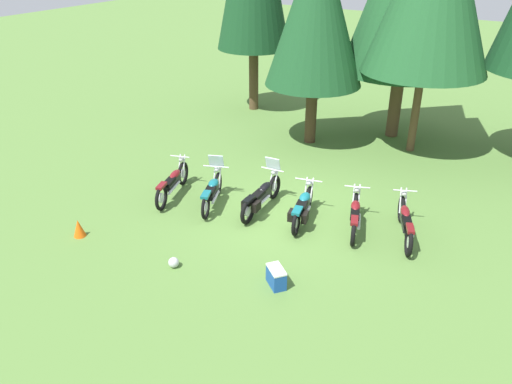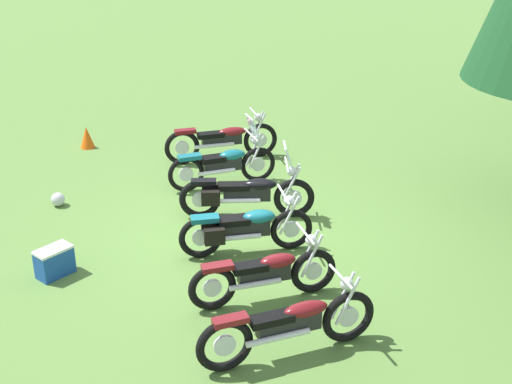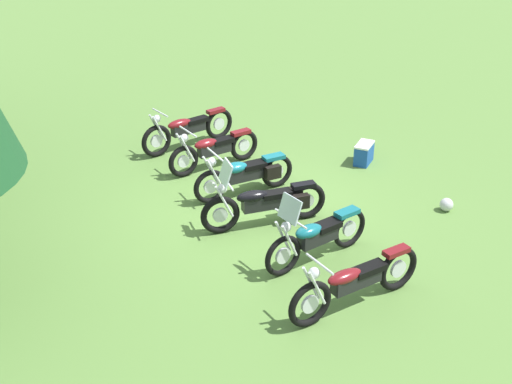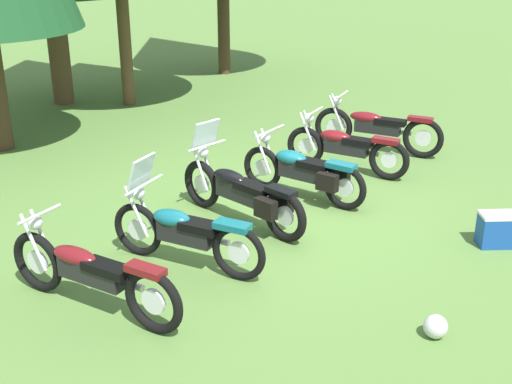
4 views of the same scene
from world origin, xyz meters
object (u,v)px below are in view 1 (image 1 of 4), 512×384
traffic_cone (79,228)px  dropped_helmet (174,262)px  motorcycle_4 (355,215)px  pine_tree_1 (316,8)px  motorcycle_5 (405,221)px  motorcycle_1 (212,190)px  motorcycle_2 (261,196)px  picnic_cooler (276,277)px  motorcycle_3 (303,207)px  motorcycle_0 (173,182)px

traffic_cone → dropped_helmet: bearing=4.0°
motorcycle_4 → traffic_cone: (-6.03, -4.09, -0.20)m
pine_tree_1 → motorcycle_5: bearing=-43.4°
motorcycle_1 → motorcycle_4: motorcycle_1 is taller
motorcycle_1 → motorcycle_5: (5.28, 1.23, -0.02)m
motorcycle_2 → motorcycle_5: bearing=-83.2°
motorcycle_4 → motorcycle_2: bearing=79.1°
motorcycle_1 → picnic_cooler: size_ratio=3.28×
motorcycle_2 → motorcycle_5: size_ratio=1.05×
motorcycle_3 → motorcycle_2: bearing=78.6°
motorcycle_2 → motorcycle_5: 3.99m
motorcycle_4 → pine_tree_1: (-3.84, 5.15, 4.38)m
motorcycle_5 → traffic_cone: 8.53m
motorcycle_0 → dropped_helmet: (2.37, -2.86, -0.33)m
motorcycle_5 → motorcycle_2: bearing=77.7°
motorcycle_0 → motorcycle_1: motorcycle_1 is taller
motorcycle_2 → motorcycle_3: size_ratio=1.12×
motorcycle_1 → pine_tree_1: bearing=-23.5°
motorcycle_2 → pine_tree_1: bearing=8.0°
motorcycle_3 → traffic_cone: size_ratio=4.46×
dropped_helmet → pine_tree_1: bearing=95.2°
picnic_cooler → traffic_cone: traffic_cone is taller
motorcycle_0 → motorcycle_4: 5.48m
motorcycle_2 → motorcycle_4: bearing=-85.3°
motorcycle_3 → pine_tree_1: (-2.47, 5.51, 4.37)m
motorcycle_3 → pine_tree_1: pine_tree_1 is taller
dropped_helmet → motorcycle_1: bearing=108.6°
motorcycle_3 → motorcycle_5: (2.62, 0.70, 0.00)m
motorcycle_5 → motorcycle_1: bearing=80.0°
motorcycle_5 → motorcycle_4: bearing=82.1°
motorcycle_5 → dropped_helmet: 6.02m
dropped_helmet → motorcycle_2: bearing=84.1°
motorcycle_1 → traffic_cone: 3.79m
motorcycle_0 → motorcycle_1: 1.37m
pine_tree_1 → picnic_cooler: (3.25, -8.36, -4.60)m
motorcycle_3 → motorcycle_0: bearing=86.0°
motorcycle_0 → motorcycle_4: motorcycle_0 is taller
motorcycle_1 → pine_tree_1: pine_tree_1 is taller
motorcycle_0 → motorcycle_2: 2.79m
dropped_helmet → motorcycle_4: bearing=52.1°
motorcycle_2 → picnic_cooler: (2.08, -2.81, -0.24)m
motorcycle_0 → motorcycle_2: motorcycle_2 is taller
picnic_cooler → dropped_helmet: picnic_cooler is taller
motorcycle_0 → dropped_helmet: 3.73m
pine_tree_1 → motorcycle_3: bearing=-65.9°
motorcycle_0 → pine_tree_1: size_ratio=0.32×
motorcycle_0 → dropped_helmet: bearing=-157.8°
pine_tree_1 → dropped_helmet: pine_tree_1 is taller
motorcycle_3 → traffic_cone: (-4.66, -3.73, -0.22)m
motorcycle_3 → motorcycle_4: motorcycle_3 is taller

